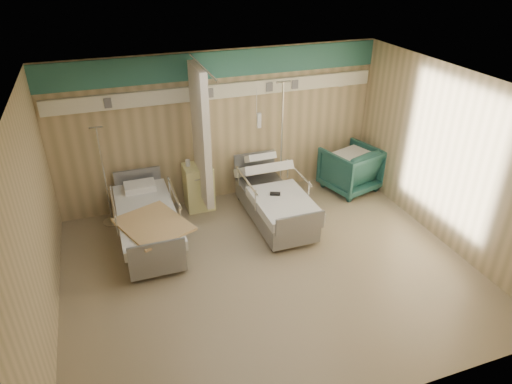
% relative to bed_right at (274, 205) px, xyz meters
% --- Properties ---
extents(ground, '(6.00, 5.00, 0.00)m').
position_rel_bed_right_xyz_m(ground, '(-0.60, -1.30, -0.32)').
color(ground, '#87755D').
rests_on(ground, ground).
extents(room_walls, '(6.04, 5.04, 2.82)m').
position_rel_bed_right_xyz_m(room_walls, '(-0.63, -1.05, 1.55)').
color(room_walls, tan).
rests_on(room_walls, ground).
extents(bed_right, '(1.00, 2.16, 0.63)m').
position_rel_bed_right_xyz_m(bed_right, '(0.00, 0.00, 0.00)').
color(bed_right, silver).
rests_on(bed_right, ground).
extents(bed_left, '(1.00, 2.16, 0.63)m').
position_rel_bed_right_xyz_m(bed_left, '(-2.20, 0.00, 0.00)').
color(bed_left, silver).
rests_on(bed_left, ground).
extents(bedside_cabinet, '(0.50, 0.48, 0.85)m').
position_rel_bed_right_xyz_m(bedside_cabinet, '(-1.15, 0.90, 0.11)').
color(bedside_cabinet, '#F6F199').
rests_on(bedside_cabinet, ground).
extents(visitor_armchair, '(1.17, 1.19, 0.89)m').
position_rel_bed_right_xyz_m(visitor_armchair, '(1.85, 0.60, 0.13)').
color(visitor_armchair, '#20504A').
rests_on(visitor_armchair, ground).
extents(waffle_blanket, '(0.80, 0.76, 0.07)m').
position_rel_bed_right_xyz_m(waffle_blanket, '(1.89, 0.59, 0.61)').
color(waffle_blanket, silver).
rests_on(waffle_blanket, visitor_armchair).
extents(iv_stand_right, '(0.40, 0.40, 2.23)m').
position_rel_bed_right_xyz_m(iv_stand_right, '(0.50, 0.94, 0.14)').
color(iv_stand_right, silver).
rests_on(iv_stand_right, ground).
extents(iv_stand_left, '(0.32, 0.32, 1.81)m').
position_rel_bed_right_xyz_m(iv_stand_left, '(-2.75, 0.88, 0.06)').
color(iv_stand_left, silver).
rests_on(iv_stand_left, ground).
extents(call_remote, '(0.19, 0.14, 0.04)m').
position_rel_bed_right_xyz_m(call_remote, '(-0.07, -0.20, 0.33)').
color(call_remote, black).
rests_on(call_remote, bed_right).
extents(tan_blanket, '(1.20, 1.33, 0.04)m').
position_rel_bed_right_xyz_m(tan_blanket, '(-2.15, -0.46, 0.33)').
color(tan_blanket, tan).
rests_on(tan_blanket, bed_left).
extents(toiletry_bag, '(0.25, 0.21, 0.12)m').
position_rel_bed_right_xyz_m(toiletry_bag, '(-1.03, 0.90, 0.59)').
color(toiletry_bag, black).
rests_on(toiletry_bag, bedside_cabinet).
extents(white_cup, '(0.10, 0.10, 0.12)m').
position_rel_bed_right_xyz_m(white_cup, '(-1.30, 0.96, 0.60)').
color(white_cup, white).
rests_on(white_cup, bedside_cabinet).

